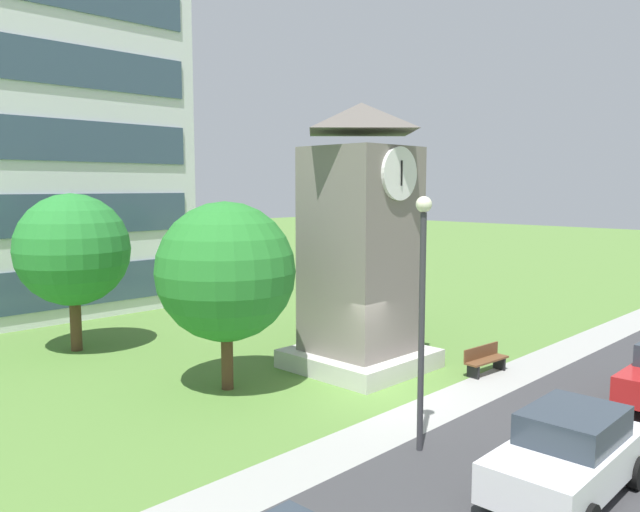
# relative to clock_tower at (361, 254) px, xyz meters

# --- Properties ---
(ground_plane) EXTENTS (160.00, 160.00, 0.00)m
(ground_plane) POSITION_rel_clock_tower_xyz_m (-1.75, -2.21, -3.82)
(ground_plane) COLOR #567F38
(street_asphalt) EXTENTS (120.00, 7.20, 0.01)m
(street_asphalt) POSITION_rel_clock_tower_xyz_m (-1.75, -8.47, -3.82)
(street_asphalt) COLOR #38383A
(street_asphalt) RESTS_ON ground
(kerb_strip) EXTENTS (120.00, 1.60, 0.01)m
(kerb_strip) POSITION_rel_clock_tower_xyz_m (-1.75, -4.07, -3.82)
(kerb_strip) COLOR #9E9E99
(kerb_strip) RESTS_ON ground
(clock_tower) EXTENTS (4.05, 4.05, 8.68)m
(clock_tower) POSITION_rel_clock_tower_xyz_m (0.00, 0.00, 0.00)
(clock_tower) COLOR slate
(clock_tower) RESTS_ON ground
(park_bench) EXTENTS (1.83, 0.63, 0.88)m
(park_bench) POSITION_rel_clock_tower_xyz_m (2.30, -3.35, -3.36)
(park_bench) COLOR brown
(park_bench) RESTS_ON ground
(street_lamp) EXTENTS (0.36, 0.36, 5.80)m
(street_lamp) POSITION_rel_clock_tower_xyz_m (-4.10, -5.36, -0.22)
(street_lamp) COLOR #333338
(street_lamp) RESTS_ON ground
(tree_by_building) EXTENTS (3.50, 3.50, 5.08)m
(tree_by_building) POSITION_rel_clock_tower_xyz_m (4.27, 3.72, -0.50)
(tree_by_building) COLOR #513823
(tree_by_building) RESTS_ON ground
(tree_streetside) EXTENTS (4.08, 4.08, 5.78)m
(tree_streetside) POSITION_rel_clock_tower_xyz_m (-5.68, 8.88, -0.09)
(tree_streetside) COLOR #513823
(tree_streetside) RESTS_ON ground
(tree_near_tower) EXTENTS (4.10, 4.10, 5.59)m
(tree_near_tower) POSITION_rel_clock_tower_xyz_m (-4.49, 1.33, -0.29)
(tree_near_tower) COLOR #513823
(tree_near_tower) RESTS_ON ground
(parked_car_white) EXTENTS (4.18, 2.04, 1.69)m
(parked_car_white) POSITION_rel_clock_tower_xyz_m (-3.83, -8.67, -2.96)
(parked_car_white) COLOR silver
(parked_car_white) RESTS_ON ground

